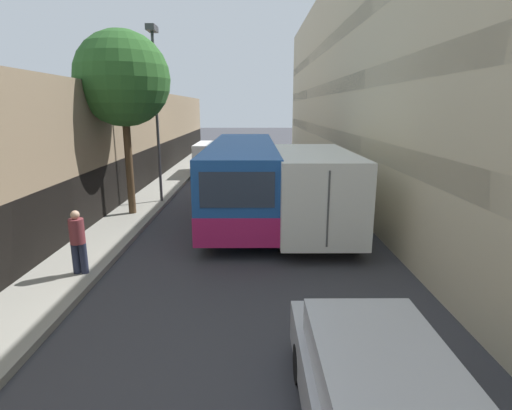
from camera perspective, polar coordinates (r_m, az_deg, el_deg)
name	(u,v)px	position (r m, az deg, el deg)	size (l,w,h in m)	color
ground_plane	(249,231)	(14.07, -1.01, -3.68)	(150.00, 150.00, 0.00)	#38383D
sidewalk_left	(117,229)	(14.85, -19.23, -3.22)	(1.84, 60.00, 0.16)	gray
building_left_shopfront	(52,165)	(15.18, -27.16, 5.12)	(2.40, 60.00, 5.13)	#847056
building_right_apartment	(419,64)	(14.50, 22.24, 18.09)	(2.40, 60.00, 11.16)	beige
car_hatchback	(379,399)	(5.65, 17.22, -25.00)	(1.81, 4.41, 1.42)	#B7B7BC
bus	(243,176)	(16.15, -1.92, 4.17)	(2.51, 10.96, 2.86)	#1E519E
box_truck	(309,186)	(14.17, 7.58, 2.74)	(2.44, 7.83, 2.83)	silver
panel_van	(212,157)	(25.78, -6.27, 6.78)	(1.97, 4.12, 2.04)	silver
pedestrian	(78,240)	(10.82, -24.11, -4.58)	(0.38, 0.36, 1.62)	#23283D
street_lamp	(155,84)	(17.96, -14.23, 16.39)	(0.36, 0.80, 7.31)	#38383D
street_tree_left	(123,79)	(16.09, -18.51, 16.64)	(3.46, 3.46, 6.81)	#4C3823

